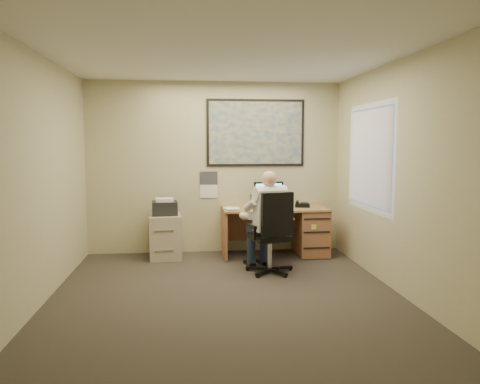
{
  "coord_description": "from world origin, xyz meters",
  "views": [
    {
      "loc": [
        -0.41,
        -5.17,
        1.74
      ],
      "look_at": [
        0.3,
        1.3,
        1.06
      ],
      "focal_mm": 35.0,
      "sensor_mm": 36.0,
      "label": 1
    }
  ],
  "objects": [
    {
      "name": "filing_cabinet",
      "position": [
        -0.78,
        1.91,
        0.39
      ],
      "size": [
        0.51,
        0.6,
        0.91
      ],
      "rotation": [
        0.0,
        0.0,
        0.08
      ],
      "color": "#B4A591",
      "rests_on": "ground"
    },
    {
      "name": "world_map",
      "position": [
        0.65,
        2.23,
        1.9
      ],
      "size": [
        1.56,
        0.03,
        1.06
      ],
      "primitive_type": "cube",
      "color": "#1E4C93",
      "rests_on": "room_shell"
    },
    {
      "name": "room_shell",
      "position": [
        0.0,
        0.0,
        1.35
      ],
      "size": [
        4.0,
        4.5,
        2.7
      ],
      "color": "#312C26",
      "rests_on": "ground"
    },
    {
      "name": "desk",
      "position": [
        1.23,
        1.9,
        0.44
      ],
      "size": [
        1.6,
        0.97,
        1.13
      ],
      "color": "#A67C47",
      "rests_on": "ground"
    },
    {
      "name": "office_chair",
      "position": [
        0.65,
        0.87,
        0.32
      ],
      "size": [
        0.8,
        0.8,
        1.11
      ],
      "rotation": [
        0.0,
        0.0,
        0.24
      ],
      "color": "black",
      "rests_on": "ground"
    },
    {
      "name": "person",
      "position": [
        0.66,
        0.96,
        0.69
      ],
      "size": [
        0.77,
        0.93,
        1.37
      ],
      "primitive_type": null,
      "rotation": [
        0.0,
        0.0,
        0.28
      ],
      "color": "white",
      "rests_on": "office_chair"
    },
    {
      "name": "window_blinds",
      "position": [
        1.97,
        0.8,
        1.55
      ],
      "size": [
        0.06,
        1.4,
        1.3
      ],
      "primitive_type": null,
      "color": "silver",
      "rests_on": "room_shell"
    },
    {
      "name": "wall_calendar",
      "position": [
        -0.1,
        2.24,
        1.08
      ],
      "size": [
        0.28,
        0.01,
        0.42
      ],
      "primitive_type": "cube",
      "color": "white",
      "rests_on": "room_shell"
    }
  ]
}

